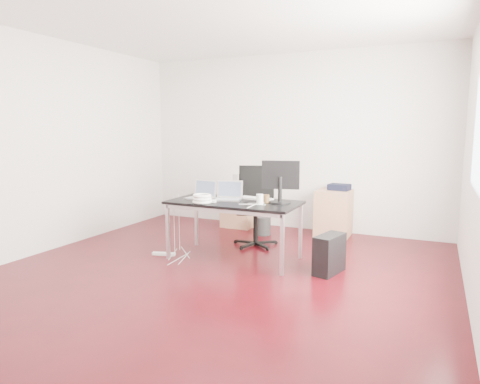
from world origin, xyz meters
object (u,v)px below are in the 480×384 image
at_px(office_chair, 256,202).
at_px(pc_tower, 329,254).
at_px(desk, 234,205).
at_px(filing_cabinet_left, 240,205).
at_px(filing_cabinet_right, 334,213).

bearing_deg(office_chair, pc_tower, -52.52).
height_order(desk, office_chair, office_chair).
xyz_separation_m(office_chair, pc_tower, (1.22, -0.79, -0.39)).
bearing_deg(filing_cabinet_left, desk, -67.50).
xyz_separation_m(desk, pc_tower, (1.21, -0.05, -0.46)).
xyz_separation_m(filing_cabinet_left, filing_cabinet_right, (1.57, 0.00, 0.00)).
relative_size(desk, office_chair, 1.48).
bearing_deg(office_chair, filing_cabinet_right, 26.87).
xyz_separation_m(desk, filing_cabinet_right, (0.87, 1.68, -0.33)).
relative_size(desk, filing_cabinet_left, 2.29).
bearing_deg(filing_cabinet_right, pc_tower, -79.01).
height_order(filing_cabinet_left, filing_cabinet_right, same).
bearing_deg(desk, filing_cabinet_left, 112.50).
xyz_separation_m(desk, office_chair, (-0.02, 0.74, -0.07)).
bearing_deg(pc_tower, desk, -168.46).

